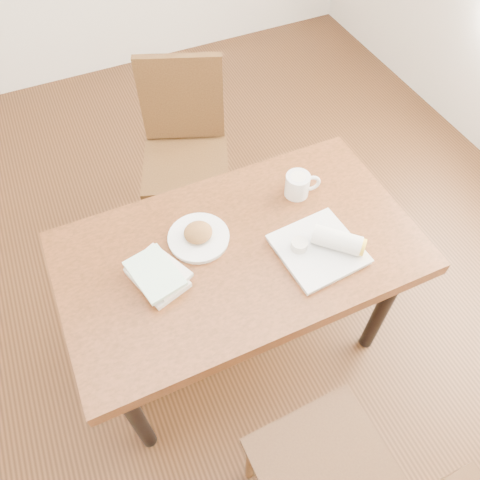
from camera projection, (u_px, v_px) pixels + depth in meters
name	position (u px, v px, depth m)	size (l,w,h in m)	color
ground	(240.00, 338.00, 2.29)	(4.00, 5.00, 0.01)	#472814
room_walls	(240.00, 2.00, 0.98)	(4.02, 5.02, 2.80)	white
table	(240.00, 262.00, 1.75)	(1.29, 0.74, 0.75)	brown
chair_far	(185.00, 143.00, 2.32)	(0.54, 0.54, 0.95)	#4F3416
plate_scone	(198.00, 236.00, 1.69)	(0.22, 0.22, 0.07)	white
coffee_mug	(298.00, 184.00, 1.80)	(0.14, 0.10, 0.10)	white
plate_burrito	(324.00, 246.00, 1.65)	(0.30, 0.30, 0.09)	white
book_stack	(157.00, 274.00, 1.59)	(0.21, 0.25, 0.05)	white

